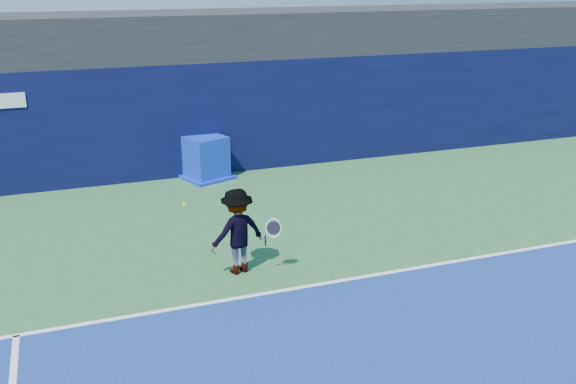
% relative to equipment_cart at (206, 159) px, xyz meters
% --- Properties ---
extents(ground, '(80.00, 80.00, 0.00)m').
position_rel_equipment_cart_xyz_m(ground, '(0.50, -9.76, -0.52)').
color(ground, '#2C6335').
rests_on(ground, ground).
extents(baseline, '(24.00, 0.10, 0.01)m').
position_rel_equipment_cart_xyz_m(baseline, '(0.50, -6.76, -0.51)').
color(baseline, white).
rests_on(baseline, ground).
extents(stadium_band, '(36.00, 3.00, 1.20)m').
position_rel_equipment_cart_xyz_m(stadium_band, '(0.50, 1.74, 3.08)').
color(stadium_band, black).
rests_on(stadium_band, back_wall_assembly).
extents(back_wall_assembly, '(36.00, 1.03, 3.00)m').
position_rel_equipment_cart_xyz_m(back_wall_assembly, '(0.49, 0.74, 0.98)').
color(back_wall_assembly, black).
rests_on(back_wall_assembly, ground).
extents(equipment_cart, '(1.52, 1.52, 1.14)m').
position_rel_equipment_cart_xyz_m(equipment_cart, '(0.00, 0.00, 0.00)').
color(equipment_cart, '#0D2AC3').
rests_on(equipment_cart, ground).
extents(tennis_player, '(1.31, 0.81, 1.60)m').
position_rel_equipment_cart_xyz_m(tennis_player, '(-0.71, -5.76, 0.28)').
color(tennis_player, silver).
rests_on(tennis_player, ground).
extents(tennis_ball, '(0.06, 0.06, 0.06)m').
position_rel_equipment_cart_xyz_m(tennis_ball, '(-1.58, -5.37, 0.78)').
color(tennis_ball, '#E7F61B').
rests_on(tennis_ball, ground).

